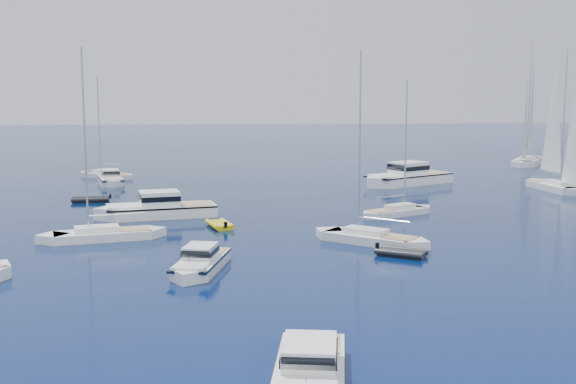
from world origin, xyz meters
The scene contains 14 objects.
ground centered at (0.00, 0.00, 0.00)m, with size 400.00×400.00×0.00m, color #091654.
motor_cruiser_left centered at (-7.78, 7.09, 0.00)m, with size 2.36×7.72×2.03m, color white, non-canonical shape.
motor_cruiser_centre centered at (-12.18, 26.33, 0.00)m, with size 3.42×11.19×2.94m, color white, non-canonical shape.
motor_cruiser_distant centered at (14.92, 46.05, 0.00)m, with size 3.97×12.97×3.40m, color white, non-canonical shape.
motor_cruiser_horizon centered at (-19.78, 49.62, 0.00)m, with size 2.55×8.32×2.18m, color silver, non-canonical shape.
sailboat_mid_r centered at (4.23, 14.23, 0.00)m, with size 2.54×9.77×14.36m, color white, non-canonical shape.
sailboat_mid_l centered at (-15.31, 17.05, 0.00)m, with size 2.57×9.90×14.55m, color white, non-canonical shape.
sailboat_centre centered at (8.96, 25.66, 0.00)m, with size 2.16×8.31×12.22m, color silver, non-canonical shape.
sailboat_sails_r centered at (30.14, 39.99, 0.00)m, with size 2.82×10.84×15.94m, color white, non-canonical shape.
sailboat_far_l centered at (-21.32, 55.87, 0.00)m, with size 2.34×8.99×13.21m, color silver, non-canonical shape.
sailboat_sails_far centered at (38.77, 67.35, 0.00)m, with size 3.28×12.61×18.53m, color white, non-canonical shape.
tender_yellow centered at (-6.70, 21.20, 0.00)m, with size 1.94×3.50×0.95m, color yellow, non-canonical shape.
tender_grey_near centered at (5.47, 9.92, 0.00)m, with size 1.91×3.43×0.95m, color black, non-canonical shape.
tender_grey_far centered at (-19.59, 35.76, 0.00)m, with size 2.08×3.83×0.95m, color black, non-canonical shape.
Camera 1 is at (-6.07, -36.19, 10.98)m, focal length 44.91 mm.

